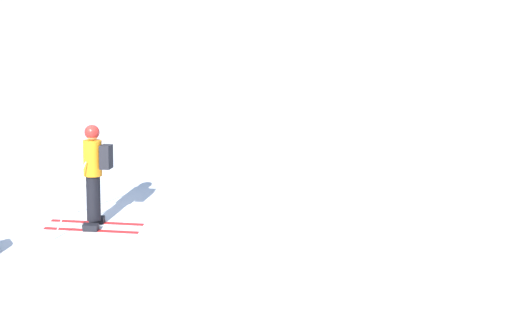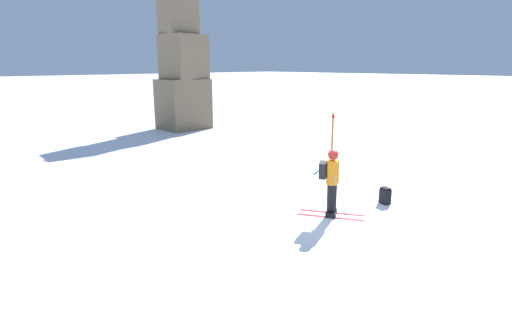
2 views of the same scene
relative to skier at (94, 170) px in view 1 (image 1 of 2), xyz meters
The scene contains 2 objects.
ground_plane 1.09m from the skier, 46.30° to the left, with size 300.00×300.00×0.00m, color white.
skier is the anchor object (origin of this frame).
Camera 1 is at (8.02, 9.85, 5.55)m, focal length 50.00 mm.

